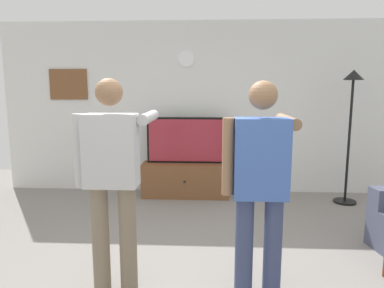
{
  "coord_description": "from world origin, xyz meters",
  "views": [
    {
      "loc": [
        0.13,
        -2.7,
        1.68
      ],
      "look_at": [
        -0.07,
        1.2,
        1.05
      ],
      "focal_mm": 32.91,
      "sensor_mm": 36.0,
      "label": 1
    }
  ],
  "objects_px": {
    "person_standing_nearer_lamp": "(113,175)",
    "wall_clock": "(186,59)",
    "television": "(186,140)",
    "person_standing_nearer_couch": "(260,181)",
    "floor_lamp": "(351,109)",
    "tv_stand": "(185,180)",
    "framed_picture": "(69,84)"
  },
  "relations": [
    {
      "from": "tv_stand",
      "to": "person_standing_nearer_lamp",
      "type": "relative_size",
      "value": 0.76
    },
    {
      "from": "tv_stand",
      "to": "person_standing_nearer_lamp",
      "type": "distance_m",
      "value": 2.75
    },
    {
      "from": "framed_picture",
      "to": "person_standing_nearer_lamp",
      "type": "distance_m",
      "value": 3.36
    },
    {
      "from": "framed_picture",
      "to": "television",
      "type": "bearing_deg",
      "value": -7.48
    },
    {
      "from": "television",
      "to": "person_standing_nearer_lamp",
      "type": "xyz_separation_m",
      "value": [
        -0.39,
        -2.67,
        0.12
      ]
    },
    {
      "from": "floor_lamp",
      "to": "person_standing_nearer_lamp",
      "type": "distance_m",
      "value": 3.7
    },
    {
      "from": "wall_clock",
      "to": "person_standing_nearer_couch",
      "type": "relative_size",
      "value": 0.14
    },
    {
      "from": "wall_clock",
      "to": "framed_picture",
      "type": "distance_m",
      "value": 1.93
    },
    {
      "from": "television",
      "to": "framed_picture",
      "type": "distance_m",
      "value": 2.09
    },
    {
      "from": "wall_clock",
      "to": "floor_lamp",
      "type": "bearing_deg",
      "value": -11.73
    },
    {
      "from": "person_standing_nearer_lamp",
      "to": "person_standing_nearer_couch",
      "type": "bearing_deg",
      "value": -4.08
    },
    {
      "from": "wall_clock",
      "to": "person_standing_nearer_couch",
      "type": "bearing_deg",
      "value": -75.86
    },
    {
      "from": "framed_picture",
      "to": "person_standing_nearer_lamp",
      "type": "xyz_separation_m",
      "value": [
        1.5,
        -2.92,
        -0.73
      ]
    },
    {
      "from": "tv_stand",
      "to": "floor_lamp",
      "type": "distance_m",
      "value": 2.63
    },
    {
      "from": "framed_picture",
      "to": "person_standing_nearer_lamp",
      "type": "height_order",
      "value": "framed_picture"
    },
    {
      "from": "person_standing_nearer_lamp",
      "to": "wall_clock",
      "type": "bearing_deg",
      "value": 82.29
    },
    {
      "from": "wall_clock",
      "to": "floor_lamp",
      "type": "distance_m",
      "value": 2.53
    },
    {
      "from": "tv_stand",
      "to": "television",
      "type": "bearing_deg",
      "value": 90.0
    },
    {
      "from": "tv_stand",
      "to": "person_standing_nearer_couch",
      "type": "distance_m",
      "value": 2.9
    },
    {
      "from": "person_standing_nearer_couch",
      "to": "wall_clock",
      "type": "bearing_deg",
      "value": 104.14
    },
    {
      "from": "television",
      "to": "person_standing_nearer_lamp",
      "type": "bearing_deg",
      "value": -98.4
    },
    {
      "from": "television",
      "to": "person_standing_nearer_couch",
      "type": "height_order",
      "value": "person_standing_nearer_couch"
    },
    {
      "from": "tv_stand",
      "to": "wall_clock",
      "type": "relative_size",
      "value": 5.36
    },
    {
      "from": "floor_lamp",
      "to": "person_standing_nearer_couch",
      "type": "height_order",
      "value": "floor_lamp"
    },
    {
      "from": "tv_stand",
      "to": "television",
      "type": "relative_size",
      "value": 1.12
    },
    {
      "from": "tv_stand",
      "to": "wall_clock",
      "type": "bearing_deg",
      "value": 90.0
    },
    {
      "from": "wall_clock",
      "to": "person_standing_nearer_couch",
      "type": "height_order",
      "value": "wall_clock"
    },
    {
      "from": "television",
      "to": "wall_clock",
      "type": "xyz_separation_m",
      "value": [
        0.0,
        0.24,
        1.25
      ]
    },
    {
      "from": "wall_clock",
      "to": "floor_lamp",
      "type": "xyz_separation_m",
      "value": [
        2.37,
        -0.49,
        -0.75
      ]
    },
    {
      "from": "tv_stand",
      "to": "person_standing_nearer_couch",
      "type": "relative_size",
      "value": 0.77
    },
    {
      "from": "person_standing_nearer_lamp",
      "to": "person_standing_nearer_couch",
      "type": "xyz_separation_m",
      "value": [
        1.15,
        -0.08,
        -0.02
      ]
    },
    {
      "from": "wall_clock",
      "to": "person_standing_nearer_lamp",
      "type": "distance_m",
      "value": 3.15
    }
  ]
}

